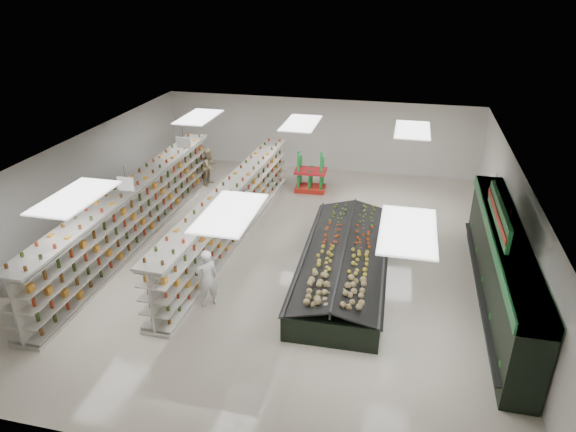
% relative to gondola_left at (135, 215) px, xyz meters
% --- Properties ---
extents(floor, '(16.00, 16.00, 0.00)m').
position_rel_gondola_left_xyz_m(floor, '(4.68, 0.30, -0.92)').
color(floor, '#C0B4A4').
rests_on(floor, ground).
extents(ceiling, '(14.00, 16.00, 0.02)m').
position_rel_gondola_left_xyz_m(ceiling, '(4.68, 0.30, 2.28)').
color(ceiling, white).
rests_on(ceiling, wall_back).
extents(wall_back, '(14.00, 0.02, 3.20)m').
position_rel_gondola_left_xyz_m(wall_back, '(4.68, 8.30, 0.68)').
color(wall_back, silver).
rests_on(wall_back, floor).
extents(wall_front, '(14.00, 0.02, 3.20)m').
position_rel_gondola_left_xyz_m(wall_front, '(4.68, -7.70, 0.68)').
color(wall_front, silver).
rests_on(wall_front, floor).
extents(wall_left, '(0.02, 16.00, 3.20)m').
position_rel_gondola_left_xyz_m(wall_left, '(-2.32, 0.30, 0.68)').
color(wall_left, silver).
rests_on(wall_left, floor).
extents(wall_right, '(0.02, 16.00, 3.20)m').
position_rel_gondola_left_xyz_m(wall_right, '(11.68, 0.30, 0.68)').
color(wall_right, silver).
rests_on(wall_right, floor).
extents(produce_wall_case, '(0.93, 8.00, 2.20)m').
position_rel_gondola_left_xyz_m(produce_wall_case, '(11.21, -1.20, 0.32)').
color(produce_wall_case, black).
rests_on(produce_wall_case, floor).
extents(aisle_sign_near, '(0.52, 0.06, 0.75)m').
position_rel_gondola_left_xyz_m(aisle_sign_near, '(0.88, -1.70, 1.83)').
color(aisle_sign_near, white).
rests_on(aisle_sign_near, ceiling).
extents(aisle_sign_far, '(0.52, 0.06, 0.75)m').
position_rel_gondola_left_xyz_m(aisle_sign_far, '(0.88, 2.30, 1.83)').
color(aisle_sign_far, white).
rests_on(aisle_sign_far, ceiling).
extents(hortifruti_banner, '(0.12, 3.20, 0.95)m').
position_rel_gondola_left_xyz_m(hortifruti_banner, '(10.93, -1.20, 1.73)').
color(hortifruti_banner, '#1E7134').
rests_on(hortifruti_banner, ceiling).
extents(gondola_left, '(1.00, 11.57, 2.00)m').
position_rel_gondola_left_xyz_m(gondola_left, '(0.00, 0.00, 0.00)').
color(gondola_left, silver).
rests_on(gondola_left, floor).
extents(gondola_center, '(1.18, 10.92, 1.89)m').
position_rel_gondola_left_xyz_m(gondola_center, '(3.07, 0.83, -0.05)').
color(gondola_center, silver).
rests_on(gondola_center, floor).
extents(produce_island, '(2.64, 6.92, 1.03)m').
position_rel_gondola_left_xyz_m(produce_island, '(7.05, -0.64, -0.45)').
color(produce_island, black).
rests_on(produce_island, floor).
extents(soda_endcap, '(1.31, 0.92, 1.63)m').
position_rel_gondola_left_xyz_m(soda_endcap, '(4.85, 5.53, -0.13)').
color(soda_endcap, red).
rests_on(soda_endcap, floor).
extents(shopper_main, '(0.72, 0.69, 1.66)m').
position_rel_gondola_left_xyz_m(shopper_main, '(3.68, -3.01, -0.09)').
color(shopper_main, silver).
rests_on(shopper_main, floor).
extents(shopper_background, '(0.62, 0.84, 1.56)m').
position_rel_gondola_left_xyz_m(shopper_background, '(0.56, 5.30, -0.14)').
color(shopper_background, '#9F8862').
rests_on(shopper_background, floor).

